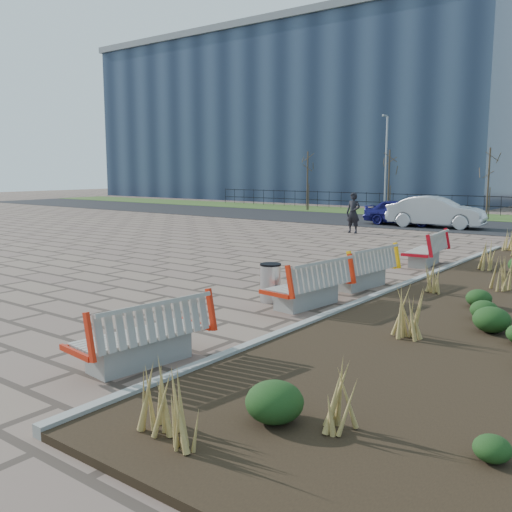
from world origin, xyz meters
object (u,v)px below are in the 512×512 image
Objects in this scene: bench_c at (360,267)px; litter_bin at (270,283)px; bench_a at (140,332)px; bench_d at (425,248)px; pedestrian at (353,213)px; car_silver at (436,212)px; bench_b at (307,283)px; car_blue at (402,212)px; lamp_west at (386,166)px.

bench_c reaches higher than litter_bin.
bench_a is 1.00× the size of bench_d.
pedestrian is (-5.80, 17.56, 0.41)m from bench_a.
bench_a is at bearing -177.30° from car_silver.
car_blue is (-5.49, 17.75, 0.18)m from bench_b.
pedestrian is at bearing 110.65° from litter_bin.
pedestrian is at bearing -72.59° from lamp_west.
car_blue is at bearing 110.29° from bench_d.
car_blue is 0.84× the size of car_silver.
litter_bin is (-0.85, 4.41, -0.09)m from bench_a.
bench_a is 2.57× the size of litter_bin.
bench_c is at bearing -95.79° from bench_d.
car_silver reaches higher than bench_c.
bench_b is 18.58m from car_blue.
lamp_west reaches higher than car_silver.
bench_b is at bearing -65.27° from pedestrian.
bench_d is 8.71m from pedestrian.
bench_a and bench_c have the same top height.
bench_d is 19.12m from lamp_west.
bench_b is (0.00, 4.54, 0.00)m from bench_a.
bench_d is (0.00, 6.54, 0.00)m from bench_b.
bench_b is 6.54m from bench_d.
lamp_west is (-9.00, 27.75, 2.54)m from bench_a.
car_blue reaches higher than bench_a.
bench_a is 1.00× the size of bench_b.
bench_c is at bearing 97.11° from bench_a.
car_silver is at bearing -97.72° from car_blue.
car_silver is (2.10, 4.57, -0.13)m from pedestrian.
bench_b is at bearing -68.81° from lamp_west.
car_silver is at bearing 66.02° from pedestrian.
bench_a is 22.44m from car_silver.
lamp_west reaches higher than bench_d.
pedestrian is at bearing 173.53° from car_blue.
litter_bin is (-0.85, -2.52, -0.09)m from bench_c.
car_silver reaches higher than bench_b.
bench_a is at bearing -83.59° from bench_b.
lamp_west reaches higher than bench_a.
bench_d is 0.46× the size of car_silver.
car_blue is at bearing 110.94° from bench_a.
lamp_west is at bearing 117.60° from bench_b.
bench_a reaches higher than litter_bin.
bench_a and bench_b have the same top height.
car_blue is 6.91m from lamp_west.
lamp_west is at bearing 119.02° from bench_c.
bench_b and bench_c have the same top height.
bench_b is 1.00× the size of bench_c.
bench_a and bench_d have the same top height.
litter_bin is 0.18× the size of car_silver.
pedestrian is at bearing 126.05° from bench_d.
litter_bin is at bearing -177.64° from car_silver.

